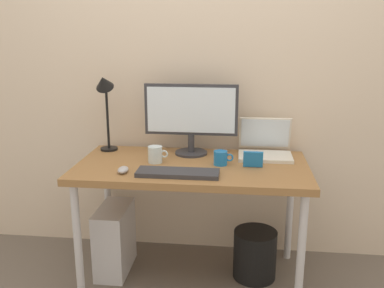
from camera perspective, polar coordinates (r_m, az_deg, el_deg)
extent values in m
plane|color=#665B51|center=(2.78, 0.00, -16.94)|extent=(6.00, 6.00, 0.00)
cube|color=beige|center=(2.77, 0.96, 11.41)|extent=(4.40, 0.04, 2.60)
cube|color=olive|center=(2.49, 0.00, -3.12)|extent=(1.33, 0.68, 0.04)
cylinder|color=silver|center=(2.51, -14.94, -12.34)|extent=(0.04, 0.04, 0.68)
cylinder|color=silver|center=(2.38, 14.27, -13.91)|extent=(0.04, 0.04, 0.68)
cylinder|color=silver|center=(2.99, -11.08, -7.55)|extent=(0.04, 0.04, 0.68)
cylinder|color=silver|center=(2.88, 12.84, -8.56)|extent=(0.04, 0.04, 0.68)
cylinder|color=#333338|center=(2.68, -0.11, -1.16)|extent=(0.20, 0.20, 0.01)
cylinder|color=#333338|center=(2.66, -0.11, 0.12)|extent=(0.04, 0.04, 0.11)
cube|color=#333338|center=(2.62, -0.11, 4.59)|extent=(0.57, 0.03, 0.31)
cube|color=white|center=(2.60, -0.16, 4.52)|extent=(0.53, 0.01, 0.28)
cube|color=silver|center=(2.63, 9.68, -1.63)|extent=(0.32, 0.22, 0.02)
cube|color=silver|center=(2.73, 9.64, 1.43)|extent=(0.32, 0.06, 0.21)
cube|color=white|center=(2.72, 9.65, 1.43)|extent=(0.30, 0.05, 0.18)
cylinder|color=black|center=(2.82, -10.94, -0.63)|extent=(0.11, 0.11, 0.01)
cylinder|color=black|center=(2.77, -11.15, 3.46)|extent=(0.02, 0.02, 0.40)
cone|color=black|center=(2.70, -11.65, 8.04)|extent=(0.11, 0.14, 0.13)
cube|color=#333338|center=(2.29, -1.89, -3.85)|extent=(0.44, 0.14, 0.02)
ellipsoid|color=#B2B2B7|center=(2.36, -9.13, -3.40)|extent=(0.06, 0.09, 0.03)
cylinder|color=#1E72BF|center=(2.46, 3.80, -1.86)|extent=(0.08, 0.08, 0.08)
torus|color=#1E72BF|center=(2.46, 5.00, -1.80)|extent=(0.05, 0.01, 0.05)
cylinder|color=silver|center=(2.51, -4.91, -1.39)|extent=(0.08, 0.08, 0.10)
torus|color=silver|center=(2.49, -3.71, -1.33)|extent=(0.05, 0.01, 0.05)
cube|color=#1E72BF|center=(2.43, 8.11, -2.01)|extent=(0.11, 0.03, 0.09)
cube|color=silver|center=(2.78, -10.22, -12.31)|extent=(0.18, 0.36, 0.42)
cylinder|color=black|center=(2.72, 8.34, -14.26)|extent=(0.26, 0.26, 0.30)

